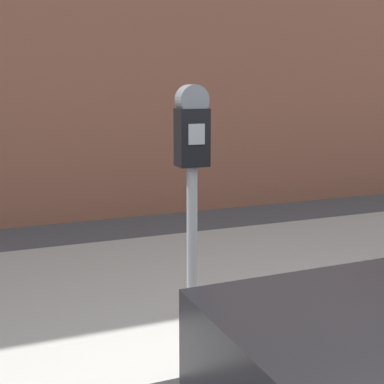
# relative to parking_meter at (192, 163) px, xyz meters

# --- Properties ---
(sidewalk) EXTENTS (24.00, 2.80, 0.15)m
(sidewalk) POSITION_rel_parking_meter_xyz_m (0.59, 0.90, -1.21)
(sidewalk) COLOR #9E9B96
(sidewalk) RESTS_ON ground_plane
(parking_meter) EXTENTS (0.19, 0.15, 1.62)m
(parking_meter) POSITION_rel_parking_meter_xyz_m (0.00, 0.00, 0.00)
(parking_meter) COLOR gray
(parking_meter) RESTS_ON sidewalk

